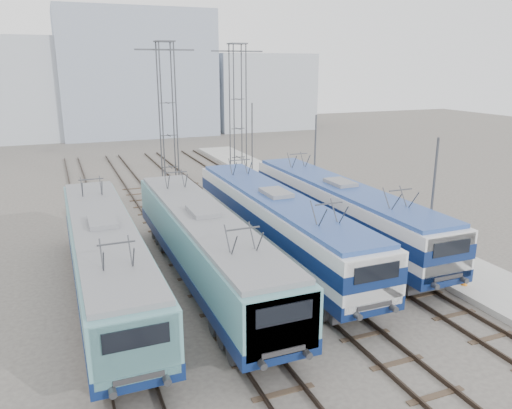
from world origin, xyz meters
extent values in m
plane|color=#514C47|center=(0.00, 0.00, 0.00)|extent=(160.00, 160.00, 0.00)
cube|color=#9E9E99|center=(10.20, 8.00, 0.15)|extent=(4.00, 70.00, 0.30)
cube|color=#0C1C49|center=(-6.75, 5.20, 1.36)|extent=(2.79, 17.63, 0.59)
cube|color=teal|center=(-6.75, 5.20, 2.53)|extent=(2.74, 17.63, 1.76)
cube|color=teal|center=(-6.75, -3.28, 2.35)|extent=(2.52, 0.69, 2.00)
cube|color=slate|center=(-6.75, 5.20, 3.51)|extent=(2.52, 16.93, 0.20)
cube|color=#262628|center=(-6.75, -0.68, 0.62)|extent=(2.06, 3.53, 0.66)
cube|color=#262628|center=(-6.75, 11.08, 0.62)|extent=(2.06, 3.53, 0.66)
cube|color=#0C1C49|center=(-2.25, 4.96, 1.37)|extent=(2.83, 17.85, 0.60)
cube|color=teal|center=(-2.25, 4.96, 2.56)|extent=(2.78, 17.85, 1.79)
cube|color=teal|center=(-2.25, -3.62, 2.38)|extent=(2.55, 0.69, 2.02)
cube|color=slate|center=(-2.25, 4.96, 3.55)|extent=(2.55, 17.14, 0.20)
cube|color=#262628|center=(-2.25, -0.99, 0.63)|extent=(2.08, 3.57, 0.67)
cube|color=#262628|center=(-2.25, 10.91, 0.63)|extent=(2.08, 3.57, 0.67)
cube|color=#0C1C49|center=(2.25, 6.61, 1.39)|extent=(2.87, 18.15, 0.61)
cube|color=silver|center=(2.25, 6.61, 2.60)|extent=(2.82, 18.15, 1.82)
cube|color=#0C1C49|center=(2.25, 6.61, 2.55)|extent=(2.86, 18.17, 0.71)
cube|color=silver|center=(2.25, -2.11, 2.42)|extent=(2.60, 0.71, 2.06)
cube|color=navy|center=(2.25, 6.61, 3.61)|extent=(2.60, 17.42, 0.20)
cube|color=#262628|center=(2.25, 0.56, 0.63)|extent=(2.12, 3.63, 0.68)
cube|color=#262628|center=(2.25, 12.66, 0.63)|extent=(2.12, 3.63, 0.68)
cube|color=#0C1C49|center=(6.75, 7.54, 1.38)|extent=(2.84, 17.95, 0.60)
cube|color=silver|center=(6.75, 7.54, 2.57)|extent=(2.79, 17.95, 1.79)
cube|color=#0C1C49|center=(6.75, 7.54, 2.52)|extent=(2.83, 17.97, 0.70)
cube|color=silver|center=(6.75, -1.09, 2.39)|extent=(2.57, 0.70, 2.03)
cube|color=navy|center=(6.75, 7.54, 3.57)|extent=(2.57, 17.23, 0.20)
cube|color=#262628|center=(6.75, 1.56, 0.63)|extent=(2.09, 3.59, 0.67)
cube|color=#262628|center=(6.75, 13.52, 0.63)|extent=(2.09, 3.59, 0.67)
cylinder|color=#3F4247|center=(-0.55, 21.45, 6.00)|extent=(0.10, 0.10, 12.00)
cylinder|color=#3F4247|center=(0.55, 21.45, 6.00)|extent=(0.10, 0.10, 12.00)
cylinder|color=#3F4247|center=(-0.55, 22.55, 6.00)|extent=(0.10, 0.10, 12.00)
cylinder|color=#3F4247|center=(0.55, 22.55, 6.00)|extent=(0.10, 0.10, 12.00)
cube|color=#3F4247|center=(0.00, 22.00, 11.40)|extent=(4.50, 0.12, 0.12)
cylinder|color=#3F4247|center=(5.95, 23.45, 6.00)|extent=(0.10, 0.10, 12.00)
cylinder|color=#3F4247|center=(7.05, 23.45, 6.00)|extent=(0.10, 0.10, 12.00)
cylinder|color=#3F4247|center=(5.95, 24.55, 6.00)|extent=(0.10, 0.10, 12.00)
cylinder|color=#3F4247|center=(7.05, 24.55, 6.00)|extent=(0.10, 0.10, 12.00)
cube|color=#3F4247|center=(6.50, 24.00, 11.40)|extent=(4.50, 0.12, 0.12)
cylinder|color=#3F4247|center=(8.60, 2.00, 3.50)|extent=(0.12, 0.12, 7.00)
cylinder|color=#3F4247|center=(8.60, 14.00, 3.50)|extent=(0.12, 0.12, 7.00)
cylinder|color=#3F4247|center=(8.60, 26.00, 3.50)|extent=(0.12, 0.12, 7.00)
cone|color=orange|center=(8.92, -0.28, 0.60)|extent=(0.32, 0.32, 0.61)
cube|color=#A3ABB6|center=(-14.00, 62.00, 7.00)|extent=(18.00, 12.00, 14.00)
cube|color=#8A96AC|center=(4.00, 62.00, 9.00)|extent=(22.00, 14.00, 18.00)
cube|color=#A3ABB6|center=(24.00, 62.00, 6.00)|extent=(16.00, 12.00, 12.00)
camera|label=1|loc=(-8.35, -16.63, 10.34)|focal=35.00mm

